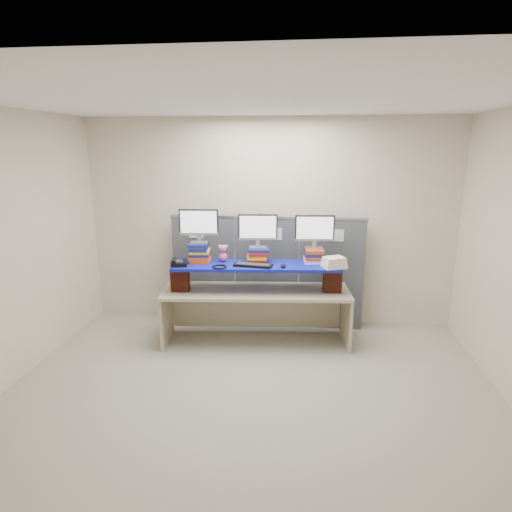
# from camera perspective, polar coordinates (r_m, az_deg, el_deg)

# --- Properties ---
(room) EXTENTS (5.00, 4.00, 2.80)m
(room) POSITION_cam_1_polar(r_m,az_deg,el_deg) (3.91, -0.82, -0.64)
(room) COLOR beige
(room) RESTS_ON ground
(cubicle_partition) EXTENTS (2.60, 0.06, 1.53)m
(cubicle_partition) POSITION_cam_1_polar(r_m,az_deg,el_deg) (5.79, 1.43, -2.11)
(cubicle_partition) COLOR #3F444A
(cubicle_partition) RESTS_ON ground
(desk) EXTENTS (2.35, 0.87, 0.70)m
(desk) POSITION_cam_1_polar(r_m,az_deg,el_deg) (5.33, 0.00, -5.98)
(desk) COLOR #B4AB89
(desk) RESTS_ON ground
(brick_pier_left) EXTENTS (0.23, 0.14, 0.30)m
(brick_pier_left) POSITION_cam_1_polar(r_m,az_deg,el_deg) (5.29, -10.08, -3.07)
(brick_pier_left) COLOR maroon
(brick_pier_left) RESTS_ON desk
(brick_pier_right) EXTENTS (0.23, 0.14, 0.30)m
(brick_pier_right) POSITION_cam_1_polar(r_m,az_deg,el_deg) (5.25, 10.13, -3.21)
(brick_pier_right) COLOR maroon
(brick_pier_right) RESTS_ON desk
(blue_board) EXTENTS (2.04, 0.68, 0.04)m
(blue_board) POSITION_cam_1_polar(r_m,az_deg,el_deg) (5.19, 0.00, -1.26)
(blue_board) COLOR #0B1290
(blue_board) RESTS_ON brick_pier_left
(book_stack_left) EXTENTS (0.29, 0.33, 0.23)m
(book_stack_left) POSITION_cam_1_polar(r_m,az_deg,el_deg) (5.33, -7.53, 0.48)
(book_stack_left) COLOR #C54312
(book_stack_left) RESTS_ON blue_board
(book_stack_center) EXTENTS (0.28, 0.32, 0.17)m
(book_stack_center) POSITION_cam_1_polar(r_m,az_deg,el_deg) (5.28, 0.25, 0.18)
(book_stack_center) COLOR maroon
(book_stack_center) RESTS_ON blue_board
(book_stack_right) EXTENTS (0.26, 0.32, 0.17)m
(book_stack_right) POSITION_cam_1_polar(r_m,az_deg,el_deg) (5.31, 7.71, 0.11)
(book_stack_right) COLOR white
(book_stack_right) RESTS_ON blue_board
(monitor_left) EXTENTS (0.48, 0.15, 0.42)m
(monitor_left) POSITION_cam_1_polar(r_m,az_deg,el_deg) (5.26, -7.63, 4.26)
(monitor_left) COLOR #96969B
(monitor_left) RESTS_ON book_stack_left
(monitor_center) EXTENTS (0.48, 0.15, 0.42)m
(monitor_center) POSITION_cam_1_polar(r_m,az_deg,el_deg) (5.21, 0.25, 3.63)
(monitor_center) COLOR #96969B
(monitor_center) RESTS_ON book_stack_center
(monitor_right) EXTENTS (0.48, 0.15, 0.42)m
(monitor_right) POSITION_cam_1_polar(r_m,az_deg,el_deg) (5.24, 7.83, 3.48)
(monitor_right) COLOR #96969B
(monitor_right) RESTS_ON book_stack_right
(keyboard) EXTENTS (0.47, 0.22, 0.03)m
(keyboard) POSITION_cam_1_polar(r_m,az_deg,el_deg) (5.09, -0.41, -1.22)
(keyboard) COLOR black
(keyboard) RESTS_ON blue_board
(mouse) EXTENTS (0.08, 0.12, 0.04)m
(mouse) POSITION_cam_1_polar(r_m,az_deg,el_deg) (5.05, 3.63, -1.31)
(mouse) COLOR black
(mouse) RESTS_ON blue_board
(desk_phone) EXTENTS (0.23, 0.22, 0.08)m
(desk_phone) POSITION_cam_1_polar(r_m,az_deg,el_deg) (5.19, -10.35, -0.94)
(desk_phone) COLOR black
(desk_phone) RESTS_ON blue_board
(headset) EXTENTS (0.20, 0.20, 0.02)m
(headset) POSITION_cam_1_polar(r_m,az_deg,el_deg) (5.05, -4.91, -1.43)
(headset) COLOR black
(headset) RESTS_ON blue_board
(plush_toy) EXTENTS (0.12, 0.09, 0.21)m
(plush_toy) POSITION_cam_1_polar(r_m,az_deg,el_deg) (5.29, -4.41, 0.40)
(plush_toy) COLOR #E657A0
(plush_toy) RESTS_ON blue_board
(binder_stack) EXTENTS (0.32, 0.29, 0.13)m
(binder_stack) POSITION_cam_1_polar(r_m,az_deg,el_deg) (5.10, 10.36, -0.88)
(binder_stack) COLOR #F0E5CD
(binder_stack) RESTS_ON blue_board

